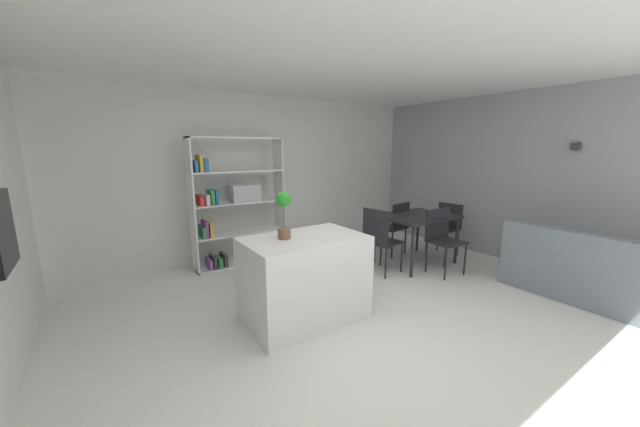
% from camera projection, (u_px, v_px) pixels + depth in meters
% --- Properties ---
extents(ground_plane, '(9.40, 9.40, 0.00)m').
position_uv_depth(ground_plane, '(350.00, 319.00, 3.54)').
color(ground_plane, silver).
extents(ceiling_slab, '(6.83, 5.52, 0.06)m').
position_uv_depth(ceiling_slab, '(356.00, 49.00, 3.01)').
color(ceiling_slab, white).
rests_on(ceiling_slab, ground_plane).
extents(back_partition, '(6.83, 0.06, 2.66)m').
position_uv_depth(back_partition, '(247.00, 177.00, 5.49)').
color(back_partition, silver).
rests_on(back_partition, ground_plane).
extents(right_partition_gray, '(0.06, 5.52, 2.66)m').
position_uv_depth(right_partition_gray, '(520.00, 179.00, 5.15)').
color(right_partition_gray, '#9E9EA3').
rests_on(right_partition_gray, ground_plane).
extents(built_in_oven, '(0.06, 0.60, 0.61)m').
position_uv_depth(built_in_oven, '(3.00, 231.00, 2.54)').
color(built_in_oven, black).
rests_on(built_in_oven, ground_plane).
extents(kitchen_island, '(1.24, 0.79, 0.90)m').
position_uv_depth(kitchen_island, '(305.00, 278.00, 3.49)').
color(kitchen_island, white).
rests_on(kitchen_island, ground_plane).
extents(potted_plant_on_island, '(0.15, 0.15, 0.48)m').
position_uv_depth(potted_plant_on_island, '(284.00, 210.00, 3.30)').
color(potted_plant_on_island, brown).
rests_on(potted_plant_on_island, kitchen_island).
extents(open_bookshelf, '(1.41, 0.34, 1.96)m').
position_uv_depth(open_bookshelf, '(233.00, 203.00, 5.04)').
color(open_bookshelf, white).
rests_on(open_bookshelf, ground_plane).
extents(dining_table, '(1.16, 0.88, 0.77)m').
position_uv_depth(dining_table, '(416.00, 220.00, 5.15)').
color(dining_table, '#232328').
rests_on(dining_table, ground_plane).
extents(dining_chair_island_side, '(0.50, 0.49, 0.97)m').
position_uv_depth(dining_chair_island_side, '(379.00, 236.00, 4.72)').
color(dining_chair_island_side, '#232328').
rests_on(dining_chair_island_side, ground_plane).
extents(dining_chair_near, '(0.50, 0.46, 0.93)m').
position_uv_depth(dining_chair_near, '(442.00, 235.00, 4.81)').
color(dining_chair_near, '#232328').
rests_on(dining_chair_near, ground_plane).
extents(dining_chair_far, '(0.50, 0.52, 0.92)m').
position_uv_depth(dining_chair_far, '(395.00, 224.00, 5.56)').
color(dining_chair_far, '#232328').
rests_on(dining_chair_far, ground_plane).
extents(dining_chair_window_side, '(0.46, 0.47, 0.88)m').
position_uv_depth(dining_chair_window_side, '(446.00, 224.00, 5.63)').
color(dining_chair_window_side, '#232328').
rests_on(dining_chair_window_side, ground_plane).
extents(sofa, '(0.94, 1.79, 0.86)m').
position_uv_depth(sofa, '(592.00, 276.00, 3.97)').
color(sofa, slate).
rests_on(sofa, ground_plane).
extents(wall_sconce_back, '(0.09, 0.09, 0.09)m').
position_uv_depth(wall_sconce_back, '(576.00, 146.00, 4.44)').
color(wall_sconce_back, '#333338').
rests_on(wall_sconce_back, ground_plane).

